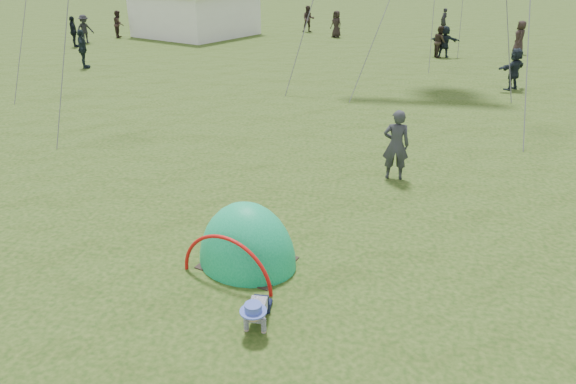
% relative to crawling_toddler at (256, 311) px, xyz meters
% --- Properties ---
extents(ground, '(140.00, 140.00, 0.00)m').
position_rel_crawling_toddler_xyz_m(ground, '(0.46, -0.33, -0.26)').
color(ground, '#17370D').
extents(crawling_toddler, '(0.50, 0.70, 0.53)m').
position_rel_crawling_toddler_xyz_m(crawling_toddler, '(0.00, 0.00, 0.00)').
color(crawling_toddler, black).
rests_on(crawling_toddler, ground).
extents(popup_tent, '(2.11, 1.90, 2.27)m').
position_rel_crawling_toddler_xyz_m(popup_tent, '(-0.55, 1.60, -0.26)').
color(popup_tent, '#059754').
rests_on(popup_tent, ground).
extents(standing_adult, '(0.62, 0.42, 1.69)m').
position_rel_crawling_toddler_xyz_m(standing_adult, '(1.96, 5.92, 0.58)').
color(standing_adult, '#2E3036').
rests_on(standing_adult, ground).
extents(event_marquee, '(8.85, 8.85, 4.59)m').
position_rel_crawling_toddler_xyz_m(event_marquee, '(-11.21, 29.06, 2.03)').
color(event_marquee, white).
rests_on(event_marquee, ground).
extents(crowd_person_1, '(0.76, 0.90, 1.61)m').
position_rel_crawling_toddler_xyz_m(crowd_person_1, '(4.39, 23.26, 0.54)').
color(crowd_person_1, '#2C241D').
rests_on(crowd_person_1, ground).
extents(crowd_person_2, '(0.97, 1.07, 1.75)m').
position_rel_crawling_toddler_xyz_m(crowd_person_2, '(-16.62, 22.92, 0.61)').
color(crowd_person_2, black).
rests_on(crowd_person_2, ground).
extents(crowd_person_3, '(1.03, 0.60, 1.58)m').
position_rel_crawling_toddler_xyz_m(crowd_person_3, '(-13.19, 30.31, 0.52)').
color(crowd_person_3, '#2E2F33').
rests_on(crowd_person_3, ground).
extents(crowd_person_4, '(0.58, 0.87, 1.76)m').
position_rel_crawling_toddler_xyz_m(crowd_person_4, '(8.81, 25.22, 0.61)').
color(crowd_person_4, black).
rests_on(crowd_person_4, ground).
extents(crowd_person_5, '(1.57, 0.74, 1.63)m').
position_rel_crawling_toddler_xyz_m(crowd_person_5, '(4.64, 23.30, 0.55)').
color(crowd_person_5, black).
rests_on(crowd_person_5, ground).
extents(crowd_person_7, '(0.99, 0.84, 1.78)m').
position_rel_crawling_toddler_xyz_m(crowd_person_7, '(-3.96, 32.21, 0.63)').
color(crowd_person_7, '#302422').
rests_on(crowd_person_7, ground).
extents(crowd_person_8, '(0.87, 1.13, 1.79)m').
position_rel_crawling_toddler_xyz_m(crowd_person_8, '(-12.61, 17.08, 0.63)').
color(crowd_person_8, '#1A262C').
rests_on(crowd_person_8, ground).
extents(crowd_person_9, '(1.12, 1.26, 1.69)m').
position_rel_crawling_toddler_xyz_m(crowd_person_9, '(-16.78, 24.40, 0.58)').
color(crowd_person_9, black).
rests_on(crowd_person_9, ground).
extents(crowd_person_10, '(0.99, 0.92, 1.70)m').
position_rel_crawling_toddler_xyz_m(crowd_person_10, '(-1.73, 29.82, 0.59)').
color(crowd_person_10, black).
rests_on(crowd_person_10, ground).
extents(crowd_person_11, '(1.41, 1.42, 1.64)m').
position_rel_crawling_toddler_xyz_m(crowd_person_11, '(6.67, 16.10, 0.56)').
color(crowd_person_11, '#1C252D').
rests_on(crowd_person_11, ground).
extents(crowd_person_12, '(0.61, 0.69, 1.60)m').
position_rel_crawling_toddler_xyz_m(crowd_person_12, '(5.58, 34.20, 0.53)').
color(crowd_person_12, black).
rests_on(crowd_person_12, ground).
extents(crowd_person_13, '(0.85, 0.98, 1.71)m').
position_rel_crawling_toddler_xyz_m(crowd_person_13, '(-15.95, 27.22, 0.59)').
color(crowd_person_13, '#30211E').
rests_on(crowd_person_13, ground).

